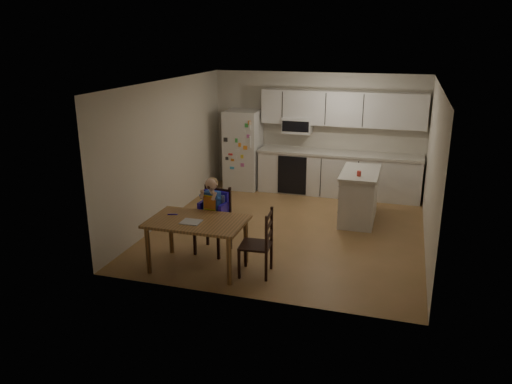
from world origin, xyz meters
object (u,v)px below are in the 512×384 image
object	(u,v)px
refrigerator	(243,150)
kitchen_island	(359,196)
red_cup	(359,173)
chair_booster	(214,207)
dining_table	(197,227)
chair_side	(262,239)

from	to	relation	value
refrigerator	kitchen_island	bearing A→B (deg)	-27.19
red_cup	chair_booster	size ratio (longest dim) A/B	0.08
red_cup	dining_table	world-z (taller)	red_cup
red_cup	chair_side	distance (m)	2.55
kitchen_island	chair_booster	size ratio (longest dim) A/B	1.04
chair_booster	chair_side	bearing A→B (deg)	-24.45
refrigerator	dining_table	world-z (taller)	refrigerator
chair_side	refrigerator	bearing A→B (deg)	-162.51
dining_table	refrigerator	bearing A→B (deg)	99.00
chair_side	dining_table	bearing A→B (deg)	-90.84
kitchen_island	chair_side	world-z (taller)	chair_side
chair_side	chair_booster	bearing A→B (deg)	-125.23
kitchen_island	red_cup	size ratio (longest dim) A/B	13.81
refrigerator	chair_booster	distance (m)	3.45
chair_booster	chair_side	size ratio (longest dim) A/B	1.26
kitchen_island	dining_table	size ratio (longest dim) A/B	0.91
refrigerator	dining_table	size ratio (longest dim) A/B	1.24
refrigerator	red_cup	size ratio (longest dim) A/B	18.88
kitchen_island	dining_table	world-z (taller)	kitchen_island
chair_booster	dining_table	bearing A→B (deg)	-84.05
chair_booster	red_cup	bearing A→B (deg)	46.99
refrigerator	dining_table	distance (m)	4.06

